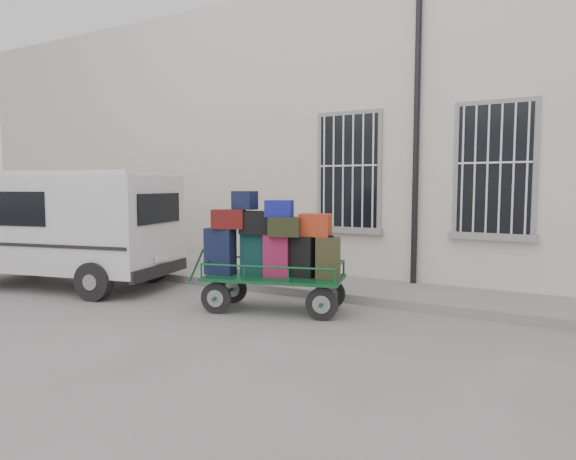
% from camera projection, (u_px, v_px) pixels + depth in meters
% --- Properties ---
extents(ground, '(80.00, 80.00, 0.00)m').
position_uv_depth(ground, '(293.00, 319.00, 7.56)').
color(ground, slate).
rests_on(ground, ground).
extents(building, '(24.00, 5.15, 6.00)m').
position_uv_depth(building, '(407.00, 142.00, 12.06)').
color(building, beige).
rests_on(building, ground).
extents(sidewalk, '(24.00, 1.70, 0.15)m').
position_uv_depth(sidewalk, '(351.00, 289.00, 9.46)').
color(sidewalk, gray).
rests_on(sidewalk, ground).
extents(luggage_cart, '(2.57, 1.51, 1.88)m').
position_uv_depth(luggage_cart, '(271.00, 252.00, 8.01)').
color(luggage_cart, black).
rests_on(luggage_cart, ground).
extents(van, '(4.73, 2.78, 2.24)m').
position_uv_depth(van, '(61.00, 221.00, 9.97)').
color(van, silver).
rests_on(van, ground).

